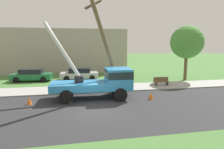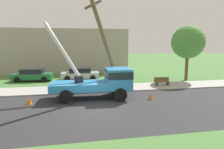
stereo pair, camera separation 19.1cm
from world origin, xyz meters
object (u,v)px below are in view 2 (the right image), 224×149
(leaning_utility_pole, at_px, (106,45))
(parked_sedan_green, at_px, (33,75))
(roadside_tree_near, at_px, (188,42))
(traffic_cone_behind, at_px, (29,100))
(utility_truck, at_px, (102,80))
(traffic_cone_curbside, at_px, (115,90))
(park_bench, at_px, (162,82))
(traffic_cone_ahead, at_px, (151,96))
(parked_sedan_silver, at_px, (80,74))

(leaning_utility_pole, bearing_deg, parked_sedan_green, 132.93)
(roadside_tree_near, bearing_deg, traffic_cone_behind, -157.35)
(leaning_utility_pole, bearing_deg, utility_truck, -118.38)
(traffic_cone_behind, relative_size, roadside_tree_near, 0.09)
(traffic_cone_curbside, height_order, roadside_tree_near, roadside_tree_near)
(utility_truck, relative_size, roadside_tree_near, 1.06)
(roadside_tree_near, bearing_deg, utility_truck, -151.12)
(park_bench, bearing_deg, parked_sedan_green, 157.93)
(traffic_cone_curbside, bearing_deg, parked_sedan_green, 137.33)
(traffic_cone_curbside, relative_size, park_bench, 0.35)
(parked_sedan_green, bearing_deg, utility_truck, -51.94)
(traffic_cone_ahead, bearing_deg, traffic_cone_behind, 177.35)
(traffic_cone_behind, distance_m, roadside_tree_near, 18.05)
(park_bench, bearing_deg, traffic_cone_ahead, -123.32)
(leaning_utility_pole, bearing_deg, parked_sedan_silver, 103.90)
(leaning_utility_pole, height_order, traffic_cone_behind, leaning_utility_pole)
(traffic_cone_curbside, relative_size, parked_sedan_silver, 0.13)
(roadside_tree_near, bearing_deg, parked_sedan_silver, 167.99)
(parked_sedan_green, bearing_deg, roadside_tree_near, -8.84)
(traffic_cone_curbside, bearing_deg, utility_truck, -137.61)
(leaning_utility_pole, height_order, roadside_tree_near, leaning_utility_pole)
(utility_truck, distance_m, traffic_cone_behind, 5.51)
(utility_truck, distance_m, parked_sedan_silver, 8.76)
(traffic_cone_ahead, relative_size, traffic_cone_behind, 1.00)
(park_bench, distance_m, roadside_tree_near, 6.43)
(traffic_cone_ahead, relative_size, parked_sedan_silver, 0.13)
(parked_sedan_green, distance_m, park_bench, 14.52)
(traffic_cone_curbside, height_order, parked_sedan_green, parked_sedan_green)
(leaning_utility_pole, bearing_deg, roadside_tree_near, 26.22)
(traffic_cone_behind, bearing_deg, park_bench, 18.81)
(park_bench, xyz_separation_m, roadside_tree_near, (4.27, 2.70, 3.97))
(leaning_utility_pole, distance_m, traffic_cone_ahead, 5.45)
(utility_truck, bearing_deg, leaning_utility_pole, 61.62)
(utility_truck, height_order, traffic_cone_behind, utility_truck)
(traffic_cone_ahead, bearing_deg, park_bench, 56.68)
(traffic_cone_behind, height_order, roadside_tree_near, roadside_tree_near)
(leaning_utility_pole, distance_m, parked_sedan_silver, 8.71)
(utility_truck, distance_m, park_bench, 7.44)
(traffic_cone_curbside, distance_m, park_bench, 5.67)
(parked_sedan_silver, bearing_deg, leaning_utility_pole, -76.10)
(traffic_cone_curbside, xyz_separation_m, parked_sedan_silver, (-2.77, 7.40, 0.43))
(traffic_cone_ahead, relative_size, traffic_cone_curbside, 1.00)
(leaning_utility_pole, distance_m, traffic_cone_behind, 7.20)
(traffic_cone_behind, bearing_deg, traffic_cone_ahead, -2.65)
(leaning_utility_pole, xyz_separation_m, parked_sedan_green, (-7.33, 7.88, -3.49))
(parked_sedan_silver, bearing_deg, roadside_tree_near, -12.01)
(leaning_utility_pole, height_order, parked_sedan_silver, leaning_utility_pole)
(utility_truck, xyz_separation_m, parked_sedan_silver, (-1.44, 8.62, -0.70))
(leaning_utility_pole, relative_size, traffic_cone_behind, 14.75)
(utility_truck, relative_size, parked_sedan_green, 1.49)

